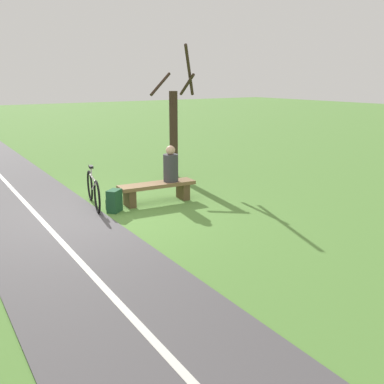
{
  "coord_description": "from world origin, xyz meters",
  "views": [
    {
      "loc": [
        3.21,
        8.07,
        2.71
      ],
      "look_at": [
        -0.87,
        2.02,
        0.83
      ],
      "focal_mm": 41.81,
      "sensor_mm": 36.0,
      "label": 1
    }
  ],
  "objects_px": {
    "bench": "(157,189)",
    "tree_far_left": "(175,126)",
    "bicycle": "(93,190)",
    "backpack": "(114,201)",
    "person_seated": "(171,166)"
  },
  "relations": [
    {
      "from": "bench",
      "to": "backpack",
      "type": "height_order",
      "value": "backpack"
    },
    {
      "from": "person_seated",
      "to": "bicycle",
      "type": "distance_m",
      "value": 1.77
    },
    {
      "from": "person_seated",
      "to": "tree_far_left",
      "type": "height_order",
      "value": "tree_far_left"
    },
    {
      "from": "backpack",
      "to": "tree_far_left",
      "type": "height_order",
      "value": "tree_far_left"
    },
    {
      "from": "bicycle",
      "to": "bench",
      "type": "bearing_deg",
      "value": 82.68
    },
    {
      "from": "backpack",
      "to": "tree_far_left",
      "type": "relative_size",
      "value": 0.13
    },
    {
      "from": "bicycle",
      "to": "backpack",
      "type": "relative_size",
      "value": 3.63
    },
    {
      "from": "bench",
      "to": "tree_far_left",
      "type": "bearing_deg",
      "value": -125.26
    },
    {
      "from": "bench",
      "to": "backpack",
      "type": "xyz_separation_m",
      "value": [
        1.1,
        0.13,
        -0.08
      ]
    },
    {
      "from": "bench",
      "to": "person_seated",
      "type": "relative_size",
      "value": 2.19
    },
    {
      "from": "bench",
      "to": "backpack",
      "type": "relative_size",
      "value": 3.77
    },
    {
      "from": "person_seated",
      "to": "tree_far_left",
      "type": "xyz_separation_m",
      "value": [
        -1.41,
        -2.1,
        0.61
      ]
    },
    {
      "from": "bench",
      "to": "tree_far_left",
      "type": "xyz_separation_m",
      "value": [
        -1.75,
        -2.07,
        1.1
      ]
    },
    {
      "from": "bench",
      "to": "tree_far_left",
      "type": "height_order",
      "value": "tree_far_left"
    },
    {
      "from": "person_seated",
      "to": "tree_far_left",
      "type": "distance_m",
      "value": 2.6
    }
  ]
}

